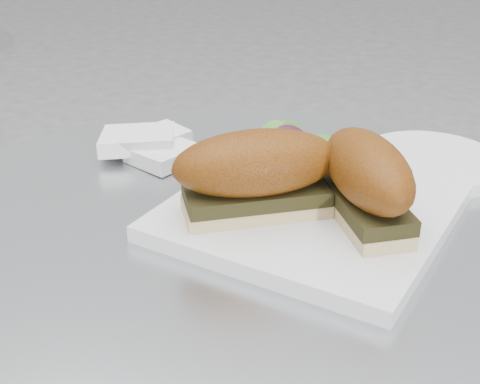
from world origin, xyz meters
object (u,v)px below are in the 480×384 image
Objects in this scene: sandwich_right at (367,179)px; saucer at (430,162)px; sandwich_left at (256,172)px; plate at (311,211)px.

sandwich_right reaches higher than saucer.
plate is at bearing 5.24° from sandwich_left.
sandwich_left reaches higher than plate.
sandwich_right is at bearing -107.61° from saucer.
saucer is at bearing 55.36° from plate.
plate is 0.07m from sandwich_right.
plate is at bearing -138.38° from sandwich_right.
plate is 1.57× the size of saucer.
sandwich_right is (0.10, 0.01, -0.00)m from sandwich_left.
sandwich_left is (-0.05, -0.03, 0.05)m from plate.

